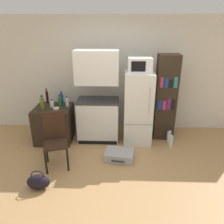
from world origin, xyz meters
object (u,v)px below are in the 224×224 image
at_px(bottle_blue_soda, 62,98).
at_px(chair, 55,135).
at_px(microwave, 140,65).
at_px(bookshelf, 166,98).
at_px(bottle_milk_white, 52,104).
at_px(bottle_clear_short, 67,102).
at_px(water_bottle_front, 169,136).
at_px(kitchen_hutch, 98,101).
at_px(refrigerator, 138,108).
at_px(bottle_olive_oil, 42,103).
at_px(bottle_wine_dark, 47,97).
at_px(side_table, 54,124).
at_px(bowl, 56,108).
at_px(bottle_green_tall, 60,101).
at_px(handbag, 38,182).
at_px(water_bottle_middle, 171,141).
at_px(suitcase_large_flat, 119,155).

height_order(bottle_blue_soda, chair, bottle_blue_soda).
xyz_separation_m(microwave, bookshelf, (0.60, 0.16, -0.74)).
distance_m(bottle_milk_white, bottle_clear_short, 0.32).
relative_size(microwave, water_bottle_front, 1.49).
bearing_deg(bottle_blue_soda, chair, -82.87).
bearing_deg(bookshelf, kitchen_hutch, -175.14).
relative_size(refrigerator, bottle_olive_oil, 5.21).
distance_m(microwave, bottle_wine_dark, 2.16).
distance_m(side_table, chair, 0.96).
distance_m(microwave, bottle_olive_oil, 2.13).
xyz_separation_m(kitchen_hutch, bookshelf, (1.45, 0.12, 0.03)).
xyz_separation_m(side_table, microwave, (1.80, 0.05, 1.28)).
bearing_deg(microwave, bottle_milk_white, -179.35).
xyz_separation_m(side_table, chair, (0.28, -0.89, 0.20)).
bearing_deg(chair, kitchen_hutch, 40.00).
bearing_deg(kitchen_hutch, side_table, -174.79).
height_order(bottle_milk_white, bottle_clear_short, bottle_clear_short).
height_order(side_table, bowl, bowl).
xyz_separation_m(kitchen_hutch, chair, (-0.68, -0.98, -0.32)).
bearing_deg(bottle_wine_dark, chair, -68.26).
height_order(microwave, chair, microwave).
xyz_separation_m(bottle_green_tall, handbag, (0.02, -1.64, -0.75)).
height_order(bottle_clear_short, chair, chair).
xyz_separation_m(bottle_clear_short, water_bottle_front, (2.21, -0.12, -0.72)).
bearing_deg(bookshelf, bottle_olive_oil, -173.20).
bearing_deg(handbag, microwave, 44.67).
bearing_deg(bookshelf, refrigerator, -164.80).
distance_m(bottle_milk_white, bowl, 0.19).
xyz_separation_m(chair, water_bottle_middle, (2.23, 0.68, -0.45)).
bearing_deg(handbag, bottle_green_tall, 90.63).
relative_size(bowl, suitcase_large_flat, 0.21).
xyz_separation_m(side_table, water_bottle_front, (2.51, -0.03, -0.25)).
bearing_deg(kitchen_hutch, water_bottle_front, -4.26).
bearing_deg(microwave, bottle_blue_soda, 172.65).
relative_size(side_table, bottle_milk_white, 4.66).
distance_m(bookshelf, water_bottle_front, 0.84).
bearing_deg(bottle_green_tall, chair, -82.08).
relative_size(bottle_blue_soda, chair, 0.27).
distance_m(bookshelf, bottle_milk_white, 2.43).
xyz_separation_m(bowl, chair, (0.17, -0.79, -0.20)).
xyz_separation_m(refrigerator, bottle_milk_white, (-1.82, -0.02, 0.07)).
xyz_separation_m(bottle_olive_oil, bottle_clear_short, (0.47, 0.19, -0.03)).
bearing_deg(water_bottle_front, kitchen_hutch, 175.74).
height_order(suitcase_large_flat, handbag, handbag).
bearing_deg(water_bottle_middle, suitcase_large_flat, -154.95).
distance_m(microwave, water_bottle_front, 1.69).
relative_size(refrigerator, microwave, 3.26).
relative_size(bottle_olive_oil, bowl, 2.40).
height_order(bottle_wine_dark, suitcase_large_flat, bottle_wine_dark).
bearing_deg(bottle_olive_oil, bottle_clear_short, 21.92).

